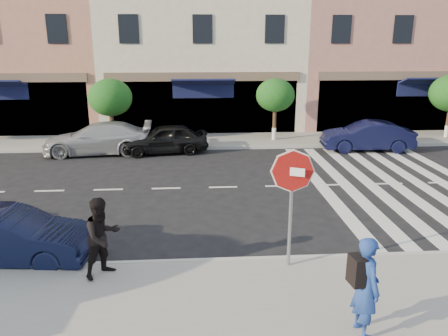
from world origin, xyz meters
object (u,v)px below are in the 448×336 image
photographer (366,287)px  car_far_left (98,138)px  car_near_mid (9,237)px  walker (102,237)px  car_far_mid (165,139)px  stop_sign (292,183)px  car_far_right (367,136)px

photographer → car_far_left: 15.20m
car_near_mid → walker: bearing=-107.6°
photographer → car_far_mid: photographer is taller
car_near_mid → car_far_mid: (2.94, 9.99, 0.03)m
stop_sign → car_far_right: stop_sign is taller
car_near_mid → car_far_left: 10.10m
stop_sign → car_far_right: 12.36m
photographer → car_far_right: bearing=-29.2°
photographer → walker: photographer is taller
photographer → car_far_left: (-7.23, 13.37, -0.34)m
walker → car_far_mid: size_ratio=0.45×
stop_sign → car_near_mid: bearing=-163.5°
car_far_left → car_far_mid: bearing=84.2°
car_far_mid → car_far_right: 9.38m
photographer → car_far_mid: (-4.22, 13.26, -0.39)m
photographer → walker: 5.31m
car_far_mid → photographer: bearing=9.8°
walker → car_near_mid: (-2.36, 1.00, -0.39)m
car_far_left → car_far_mid: 3.01m
car_far_mid → walker: bearing=-10.9°
car_far_left → car_far_mid: size_ratio=1.25×
photographer → car_far_right: (5.16, 13.14, -0.36)m
photographer → car_near_mid: bearing=57.7°
walker → car_far_left: walker is taller
walker → photographer: bearing=-69.9°
car_far_left → car_far_right: (12.39, -0.23, -0.02)m
car_far_right → walker: bearing=-38.3°
walker → car_near_mid: size_ratio=0.46×
car_near_mid → car_far_right: 15.79m
walker → car_far_left: bearing=57.7°
walker → car_near_mid: 2.59m
car_near_mid → car_far_mid: 10.42m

